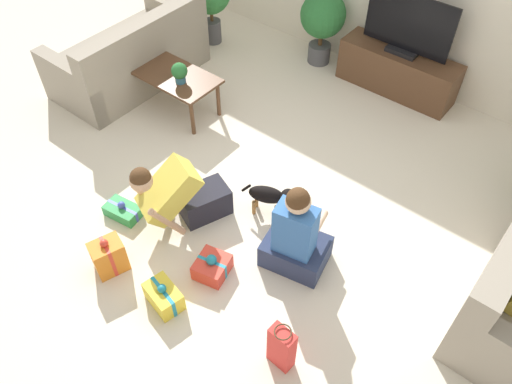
{
  "coord_description": "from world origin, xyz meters",
  "views": [
    {
      "loc": [
        1.95,
        -2.46,
        3.54
      ],
      "look_at": [
        0.18,
        -0.26,
        0.45
      ],
      "focal_mm": 35.0,
      "sensor_mm": 36.0,
      "label": 1
    }
  ],
  "objects": [
    {
      "name": "potted_plant_back_left",
      "position": [
        -0.88,
        2.31,
        0.57
      ],
      "size": [
        0.54,
        0.54,
        0.9
      ],
      "color": "#4C4C51",
      "rests_on": "ground_plane"
    },
    {
      "name": "person_kneeling",
      "position": [
        -0.37,
        -0.62,
        0.35
      ],
      "size": [
        0.58,
        0.85,
        0.8
      ],
      "rotation": [
        0.0,
        0.0,
        -0.37
      ],
      "color": "#23232D",
      "rests_on": "ground_plane"
    },
    {
      "name": "gift_box_b",
      "position": [
        -0.48,
        -1.37,
        0.16
      ],
      "size": [
        0.27,
        0.31,
        0.38
      ],
      "rotation": [
        0.0,
        0.0,
        -0.33
      ],
      "color": "orange",
      "rests_on": "ground_plane"
    },
    {
      "name": "gift_box_d",
      "position": [
        -0.85,
        -0.93,
        0.06
      ],
      "size": [
        0.35,
        0.24,
        0.17
      ],
      "rotation": [
        0.0,
        0.0,
        0.15
      ],
      "color": "#2D934C",
      "rests_on": "ground_plane"
    },
    {
      "name": "tabletop_plant",
      "position": [
        -1.42,
        0.46,
        0.58
      ],
      "size": [
        0.17,
        0.17,
        0.22
      ],
      "color": "#336B84",
      "rests_on": "coffee_table"
    },
    {
      "name": "tv",
      "position": [
        0.15,
        2.36,
        0.8
      ],
      "size": [
        0.99,
        0.2,
        0.67
      ],
      "color": "black",
      "rests_on": "tv_console"
    },
    {
      "name": "sofa_left",
      "position": [
        -2.38,
        0.59,
        0.31
      ],
      "size": [
        0.93,
        1.78,
        0.87
      ],
      "rotation": [
        0.0,
        0.0,
        -1.57
      ],
      "color": "gray",
      "rests_on": "ground_plane"
    },
    {
      "name": "dog",
      "position": [
        0.19,
        -0.06,
        0.24
      ],
      "size": [
        0.48,
        0.28,
        0.35
      ],
      "rotation": [
        0.0,
        0.0,
        1.97
      ],
      "color": "black",
      "rests_on": "ground_plane"
    },
    {
      "name": "gift_box_c",
      "position": [
        0.21,
        -0.88,
        0.08
      ],
      "size": [
        0.31,
        0.33,
        0.22
      ],
      "rotation": [
        0.0,
        0.0,
        0.24
      ],
      "color": "red",
      "rests_on": "ground_plane"
    },
    {
      "name": "gift_bag_a",
      "position": [
        1.11,
        -1.14,
        0.22
      ],
      "size": [
        0.19,
        0.13,
        0.46
      ],
      "rotation": [
        0.0,
        0.0,
        -0.07
      ],
      "color": "red",
      "rests_on": "ground_plane"
    },
    {
      "name": "gift_box_a",
      "position": [
        0.1,
        -1.33,
        0.1
      ],
      "size": [
        0.34,
        0.26,
        0.25
      ],
      "rotation": [
        0.0,
        0.0,
        -0.21
      ],
      "color": "yellow",
      "rests_on": "ground_plane"
    },
    {
      "name": "ground_plane",
      "position": [
        0.0,
        0.0,
        0.0
      ],
      "size": [
        16.0,
        16.0,
        0.0
      ],
      "primitive_type": "plane",
      "color": "beige"
    },
    {
      "name": "person_sitting",
      "position": [
        0.67,
        -0.37,
        0.34
      ],
      "size": [
        0.59,
        0.55,
        0.93
      ],
      "rotation": [
        0.0,
        0.0,
        3.35
      ],
      "color": "#283351",
      "rests_on": "ground_plane"
    },
    {
      "name": "coffee_table",
      "position": [
        -1.58,
        0.52,
        0.4
      ],
      "size": [
        1.0,
        0.53,
        0.46
      ],
      "color": "brown",
      "rests_on": "ground_plane"
    },
    {
      "name": "tv_console",
      "position": [
        0.15,
        2.36,
        0.25
      ],
      "size": [
        1.37,
        0.4,
        0.5
      ],
      "color": "brown",
      "rests_on": "ground_plane"
    }
  ]
}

